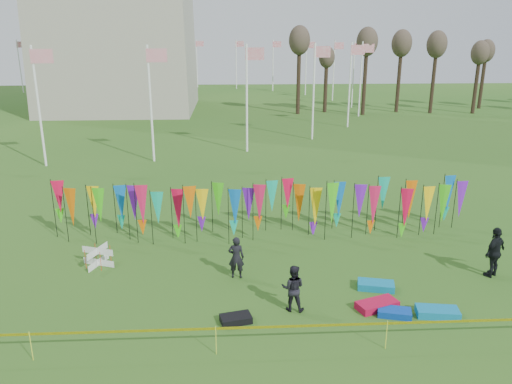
{
  "coord_description": "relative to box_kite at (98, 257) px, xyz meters",
  "views": [
    {
      "loc": [
        -1.36,
        -14.05,
        8.54
      ],
      "look_at": [
        -0.27,
        6.0,
        2.25
      ],
      "focal_mm": 35.0,
      "sensor_mm": 36.0,
      "label": 1
    }
  ],
  "objects": [
    {
      "name": "ground",
      "position": [
        6.51,
        -3.91,
        -0.38
      ],
      "size": [
        160.0,
        160.0,
        0.0
      ],
      "primitive_type": "plane",
      "color": "#255518",
      "rests_on": "ground"
    },
    {
      "name": "flagpole_ring",
      "position": [
        -7.49,
        44.09,
        3.62
      ],
      "size": [
        57.4,
        56.16,
        8.0
      ],
      "color": "white",
      "rests_on": "ground"
    },
    {
      "name": "banner_row",
      "position": [
        6.79,
        2.65,
        1.18
      ],
      "size": [
        18.64,
        0.64,
        2.44
      ],
      "color": "black",
      "rests_on": "ground"
    },
    {
      "name": "caution_tape_near",
      "position": [
        6.29,
        -5.91,
        0.39
      ],
      "size": [
        26.0,
        0.02,
        0.9
      ],
      "color": "#DBDA04",
      "rests_on": "ground"
    },
    {
      "name": "box_kite",
      "position": [
        0.0,
        0.0,
        0.0
      ],
      "size": [
        0.69,
        0.69,
        0.77
      ],
      "rotation": [
        0.0,
        0.0,
        -0.35
      ],
      "color": "red",
      "rests_on": "ground"
    },
    {
      "name": "person_left",
      "position": [
        5.33,
        -1.26,
        0.42
      ],
      "size": [
        0.62,
        0.48,
        1.61
      ],
      "primitive_type": "imported",
      "rotation": [
        0.0,
        0.0,
        3.05
      ],
      "color": "black",
      "rests_on": "ground"
    },
    {
      "name": "person_mid",
      "position": [
        7.12,
        -3.65,
        0.4
      ],
      "size": [
        0.84,
        0.62,
        1.57
      ],
      "primitive_type": "imported",
      "rotation": [
        0.0,
        0.0,
        2.93
      ],
      "color": "black",
      "rests_on": "ground"
    },
    {
      "name": "person_right",
      "position": [
        14.82,
        -1.66,
        0.58
      ],
      "size": [
        1.3,
        1.15,
        1.93
      ],
      "primitive_type": "imported",
      "rotation": [
        0.0,
        0.0,
        3.71
      ],
      "color": "black",
      "rests_on": "ground"
    },
    {
      "name": "kite_bag_turquoise",
      "position": [
        10.24,
        -2.4,
        -0.26
      ],
      "size": [
        1.37,
        0.9,
        0.25
      ],
      "primitive_type": "cube",
      "rotation": [
        0.0,
        0.0,
        -0.24
      ],
      "color": "#0B7FB1",
      "rests_on": "ground"
    },
    {
      "name": "kite_bag_blue",
      "position": [
        10.32,
        -4.19,
        -0.27
      ],
      "size": [
        1.15,
        0.79,
        0.22
      ],
      "primitive_type": "cube",
      "rotation": [
        0.0,
        0.0,
        -0.26
      ],
      "color": "#0A3DAD",
      "rests_on": "ground"
    },
    {
      "name": "kite_bag_red",
      "position": [
        9.9,
        -3.72,
        -0.26
      ],
      "size": [
        1.5,
        1.06,
        0.25
      ],
      "primitive_type": "cube",
      "rotation": [
        0.0,
        0.0,
        0.36
      ],
      "color": "#B90C34",
      "rests_on": "ground"
    },
    {
      "name": "kite_bag_black",
      "position": [
        5.26,
        -4.29,
        -0.27
      ],
      "size": [
        1.06,
        0.76,
        0.22
      ],
      "primitive_type": "cube",
      "rotation": [
        0.0,
        0.0,
        0.23
      ],
      "color": "black",
      "rests_on": "ground"
    },
    {
      "name": "kite_bag_teal",
      "position": [
        11.7,
        -4.27,
        -0.26
      ],
      "size": [
        1.4,
        0.83,
        0.25
      ],
      "primitive_type": "cube",
      "rotation": [
        0.0,
        0.0,
        -0.16
      ],
      "color": "#0C7DB3",
      "rests_on": "ground"
    }
  ]
}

